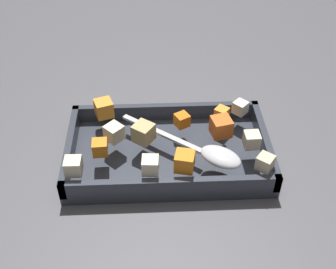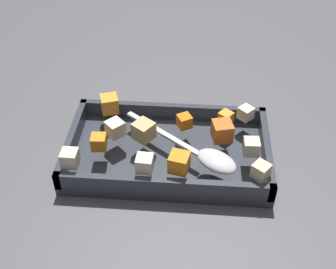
% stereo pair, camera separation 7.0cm
% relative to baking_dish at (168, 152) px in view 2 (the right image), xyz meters
% --- Properties ---
extents(ground_plane, '(4.00, 4.00, 0.00)m').
position_rel_baking_dish_xyz_m(ground_plane, '(-0.01, -0.02, -0.01)').
color(ground_plane, '#4C4C51').
extents(baking_dish, '(0.36, 0.21, 0.05)m').
position_rel_baking_dish_xyz_m(baking_dish, '(0.00, 0.00, 0.00)').
color(baking_dish, '#333842').
rests_on(baking_dish, ground_plane).
extents(carrot_chunk_near_left, '(0.03, 0.03, 0.02)m').
position_rel_baking_dish_xyz_m(carrot_chunk_near_left, '(-0.03, -0.04, 0.04)').
color(carrot_chunk_near_left, orange).
rests_on(carrot_chunk_near_left, baking_dish).
extents(carrot_chunk_near_right, '(0.03, 0.03, 0.03)m').
position_rel_baking_dish_xyz_m(carrot_chunk_near_right, '(0.12, 0.03, 0.05)').
color(carrot_chunk_near_right, orange).
rests_on(carrot_chunk_near_right, baking_dish).
extents(carrot_chunk_corner_ne, '(0.03, 0.03, 0.02)m').
position_rel_baking_dish_xyz_m(carrot_chunk_corner_ne, '(-0.10, -0.05, 0.04)').
color(carrot_chunk_corner_ne, orange).
rests_on(carrot_chunk_corner_ne, baking_dish).
extents(carrot_chunk_corner_se, '(0.04, 0.04, 0.03)m').
position_rel_baking_dish_xyz_m(carrot_chunk_corner_se, '(-0.02, 0.07, 0.05)').
color(carrot_chunk_corner_se, orange).
rests_on(carrot_chunk_corner_se, baking_dish).
extents(carrot_chunk_back_center, '(0.04, 0.04, 0.03)m').
position_rel_baking_dish_xyz_m(carrot_chunk_back_center, '(0.12, -0.07, 0.05)').
color(carrot_chunk_back_center, orange).
rests_on(carrot_chunk_back_center, baking_dish).
extents(carrot_chunk_corner_nw, '(0.04, 0.04, 0.03)m').
position_rel_baking_dish_xyz_m(carrot_chunk_corner_nw, '(-0.09, -0.01, 0.05)').
color(carrot_chunk_corner_nw, orange).
rests_on(carrot_chunk_corner_nw, baking_dish).
extents(potato_chunk_front_center, '(0.04, 0.04, 0.02)m').
position_rel_baking_dish_xyz_m(potato_chunk_front_center, '(-0.16, 0.08, 0.05)').
color(potato_chunk_front_center, beige).
rests_on(potato_chunk_front_center, baking_dish).
extents(potato_chunk_mid_right, '(0.05, 0.05, 0.03)m').
position_rel_baking_dish_xyz_m(potato_chunk_mid_right, '(0.04, -0.00, 0.05)').
color(potato_chunk_mid_right, tan).
rests_on(potato_chunk_mid_right, baking_dish).
extents(potato_chunk_under_handle, '(0.03, 0.03, 0.03)m').
position_rel_baking_dish_xyz_m(potato_chunk_under_handle, '(0.03, 0.08, 0.05)').
color(potato_chunk_under_handle, beige).
rests_on(potato_chunk_under_handle, baking_dish).
extents(potato_chunk_heap_top, '(0.03, 0.03, 0.03)m').
position_rel_baking_dish_xyz_m(potato_chunk_heap_top, '(0.16, 0.08, 0.05)').
color(potato_chunk_heap_top, beige).
rests_on(potato_chunk_heap_top, baking_dish).
extents(potato_chunk_rim_edge, '(0.04, 0.04, 0.03)m').
position_rel_baking_dish_xyz_m(potato_chunk_rim_edge, '(0.09, -0.00, 0.05)').
color(potato_chunk_rim_edge, beige).
rests_on(potato_chunk_rim_edge, baking_dish).
extents(parsnip_chunk_heap_side, '(0.03, 0.03, 0.03)m').
position_rel_baking_dish_xyz_m(parsnip_chunk_heap_side, '(-0.14, 0.02, 0.05)').
color(parsnip_chunk_heap_side, beige).
rests_on(parsnip_chunk_heap_side, baking_dish).
extents(parsnip_chunk_center, '(0.03, 0.03, 0.02)m').
position_rel_baking_dish_xyz_m(parsnip_chunk_center, '(-0.14, -0.07, 0.05)').
color(parsnip_chunk_center, silver).
rests_on(parsnip_chunk_center, baking_dish).
extents(serving_spoon, '(0.21, 0.17, 0.02)m').
position_rel_baking_dish_xyz_m(serving_spoon, '(-0.07, 0.05, 0.04)').
color(serving_spoon, silver).
rests_on(serving_spoon, baking_dish).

